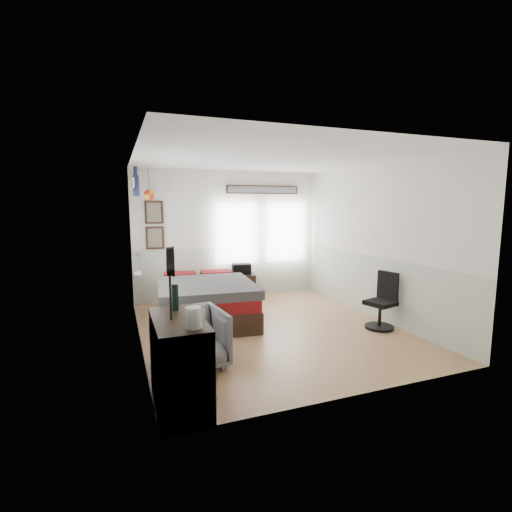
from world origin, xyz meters
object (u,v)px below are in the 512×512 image
object	(u,v)px
dresser	(180,363)
nightstand	(242,287)
bed	(205,300)
task_chair	(382,305)
armchair	(192,339)

from	to	relation	value
dresser	nightstand	size ratio (longest dim) A/B	1.86
bed	dresser	world-z (taller)	dresser
bed	task_chair	distance (m)	2.98
bed	task_chair	size ratio (longest dim) A/B	2.49
dresser	nightstand	world-z (taller)	dresser
dresser	task_chair	world-z (taller)	task_chair
bed	armchair	distance (m)	1.94
nightstand	bed	bearing A→B (deg)	-126.05
nightstand	dresser	bearing A→B (deg)	-109.46
bed	nightstand	size ratio (longest dim) A/B	4.26
bed	task_chair	world-z (taller)	task_chair
armchair	nightstand	world-z (taller)	armchair
dresser	armchair	bearing A→B (deg)	71.18
task_chair	nightstand	bearing A→B (deg)	105.56
dresser	task_chair	distance (m)	3.67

